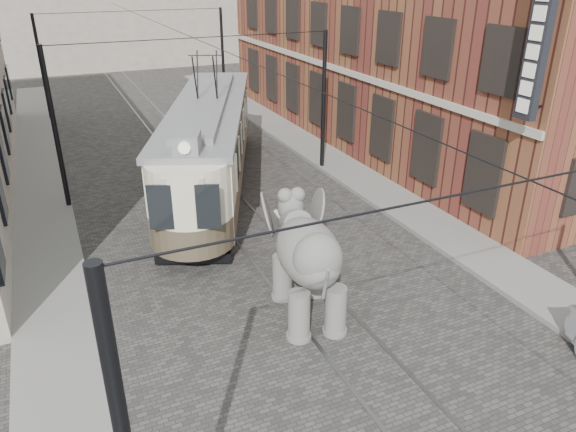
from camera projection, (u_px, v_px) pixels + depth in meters
ground at (265, 248)px, 17.73m from camera, size 120.00×120.00×0.00m
tram_rails at (265, 247)px, 17.72m from camera, size 1.54×80.00×0.02m
sidewalk_right at (416, 214)px, 19.93m from camera, size 2.00×60.00×0.15m
sidewalk_left at (52, 290)px, 15.28m from camera, size 2.00×60.00×0.15m
brick_building at (401, 18)px, 26.73m from camera, size 8.00×26.00×12.00m
catenary at (209, 122)px, 20.52m from camera, size 11.00×30.20×6.00m
tram at (209, 123)px, 21.56m from camera, size 7.67×13.55×5.36m
elephant at (308, 266)px, 13.77m from camera, size 3.48×5.16×2.91m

